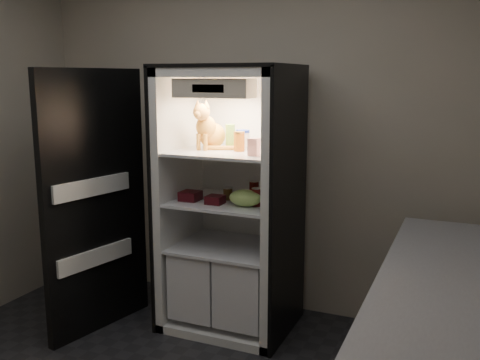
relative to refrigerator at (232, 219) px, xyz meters
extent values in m
plane|color=#C0B3A0|center=(0.00, 0.42, 0.56)|extent=(3.60, 0.00, 3.60)
cube|color=white|center=(0.00, 0.29, 0.13)|extent=(0.85, 0.06, 1.85)
cube|color=white|center=(-0.40, -0.03, 0.13)|extent=(0.06, 0.70, 1.85)
cube|color=white|center=(0.40, -0.03, 0.13)|extent=(0.06, 0.70, 1.85)
cube|color=white|center=(0.00, -0.03, 1.03)|extent=(0.85, 0.70, 0.06)
cube|color=white|center=(0.00, -0.03, -0.76)|extent=(0.85, 0.70, 0.06)
cube|color=black|center=(-0.44, -0.03, 0.13)|extent=(0.02, 0.72, 1.87)
cube|color=black|center=(0.44, -0.03, 0.13)|extent=(0.02, 0.72, 1.87)
cube|color=black|center=(0.00, -0.03, 1.07)|extent=(0.90, 0.72, 0.02)
cube|color=white|center=(0.00, -0.06, 0.49)|extent=(0.73, 0.62, 0.02)
cube|color=white|center=(0.00, -0.06, 0.14)|extent=(0.73, 0.62, 0.02)
cube|color=white|center=(-0.18, -0.06, -0.44)|extent=(0.34, 0.58, 0.48)
cube|color=white|center=(0.18, -0.06, -0.44)|extent=(0.34, 0.58, 0.48)
cube|color=white|center=(0.00, -0.06, -0.19)|extent=(0.73, 0.62, 0.02)
cube|color=beige|center=(0.00, -0.27, 0.93)|extent=(0.52, 0.18, 0.12)
cube|color=black|center=(0.00, -0.36, 0.93)|extent=(0.22, 0.01, 0.05)
cube|color=black|center=(-0.85, -0.44, 0.13)|extent=(0.24, 0.86, 1.85)
cube|color=white|center=(-0.83, -0.50, -0.24)|extent=(0.19, 0.64, 0.12)
cube|color=white|center=(-0.83, -0.50, 0.26)|extent=(0.19, 0.64, 0.12)
cube|color=gray|center=(1.50, -1.18, 0.10)|extent=(0.62, 2.42, 0.06)
ellipsoid|color=#C07118|center=(-0.17, 0.03, 0.59)|extent=(0.19, 0.23, 0.18)
ellipsoid|color=#C07118|center=(-0.17, -0.05, 0.66)|extent=(0.15, 0.14, 0.16)
sphere|color=orange|center=(-0.18, -0.11, 0.76)|extent=(0.12, 0.12, 0.12)
sphere|color=orange|center=(-0.18, -0.16, 0.75)|extent=(0.05, 0.05, 0.05)
cone|color=orange|center=(-0.21, -0.10, 0.82)|extent=(0.05, 0.05, 0.05)
cone|color=orange|center=(-0.14, -0.10, 0.82)|extent=(0.05, 0.05, 0.05)
cylinder|color=#C07118|center=(-0.21, -0.11, 0.56)|extent=(0.03, 0.03, 0.11)
cylinder|color=#C07118|center=(-0.15, -0.11, 0.56)|extent=(0.03, 0.03, 0.11)
cylinder|color=#C07118|center=(-0.08, -0.05, 0.51)|extent=(0.21, 0.10, 0.03)
cylinder|color=#248428|center=(-0.02, 0.03, 0.58)|extent=(0.07, 0.07, 0.16)
cylinder|color=#248428|center=(-0.02, 0.03, 0.67)|extent=(0.07, 0.07, 0.01)
cylinder|color=white|center=(0.05, 0.07, 0.56)|extent=(0.09, 0.09, 0.12)
cylinder|color=#1936B5|center=(0.05, 0.07, 0.62)|extent=(0.10, 0.10, 0.02)
cylinder|color=maroon|center=(0.08, -0.05, 0.56)|extent=(0.07, 0.07, 0.12)
cylinder|color=#BF8233|center=(0.08, -0.05, 0.63)|extent=(0.08, 0.08, 0.01)
cylinder|color=#A22F15|center=(0.32, 0.04, 0.59)|extent=(0.12, 0.12, 0.19)
cylinder|color=white|center=(0.32, 0.04, 0.69)|extent=(0.12, 0.12, 0.02)
cube|color=white|center=(0.25, -0.21, 0.55)|extent=(0.07, 0.07, 0.11)
cylinder|color=black|center=(0.14, 0.07, 0.21)|extent=(0.07, 0.07, 0.12)
cylinder|color=#B2B2B2|center=(0.14, 0.07, 0.27)|extent=(0.07, 0.07, 0.00)
cylinder|color=black|center=(0.27, -0.04, 0.20)|extent=(0.06, 0.06, 0.11)
cylinder|color=#B2B2B2|center=(0.27, -0.04, 0.26)|extent=(0.06, 0.06, 0.00)
cylinder|color=black|center=(0.24, -0.14, 0.21)|extent=(0.07, 0.07, 0.12)
cylinder|color=#B2B2B2|center=(0.24, -0.14, 0.27)|extent=(0.07, 0.07, 0.00)
cylinder|color=#4F3416|center=(-0.01, -0.04, 0.19)|extent=(0.06, 0.06, 0.08)
cylinder|color=#B2B2B2|center=(-0.01, -0.04, 0.23)|extent=(0.07, 0.07, 0.01)
ellipsoid|color=#9ECE60|center=(0.18, -0.17, 0.20)|extent=(0.22, 0.16, 0.11)
cube|color=#480C11|center=(-0.24, -0.17, 0.18)|extent=(0.13, 0.13, 0.07)
cube|color=#480C11|center=(-0.04, -0.19, 0.18)|extent=(0.11, 0.11, 0.06)
camera|label=1|loc=(1.53, -3.38, 1.00)|focal=40.00mm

